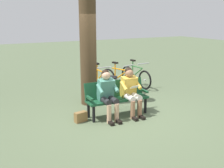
{
  "coord_description": "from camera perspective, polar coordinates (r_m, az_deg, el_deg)",
  "views": [
    {
      "loc": [
        3.34,
        5.65,
        2.46
      ],
      "look_at": [
        0.14,
        -0.33,
        0.75
      ],
      "focal_mm": 43.67,
      "sensor_mm": 36.0,
      "label": 1
    }
  ],
  "objects": [
    {
      "name": "person_companion",
      "position": [
        6.55,
        -0.95,
        -1.75
      ],
      "size": [
        0.5,
        0.77,
        1.2
      ],
      "rotation": [
        0.0,
        0.0,
        -0.04
      ],
      "color": "#4C8C7A",
      "rests_on": "ground"
    },
    {
      "name": "handbag",
      "position": [
        6.56,
        -6.56,
        -6.85
      ],
      "size": [
        0.32,
        0.2,
        0.24
      ],
      "primitive_type": "cube",
      "rotation": [
        0.0,
        0.0,
        0.2
      ],
      "color": "olive",
      "rests_on": "ground"
    },
    {
      "name": "bicycle_orange",
      "position": [
        9.01,
        -2.68,
        0.67
      ],
      "size": [
        0.48,
        1.68,
        0.94
      ],
      "rotation": [
        0.0,
        0.0,
        1.52
      ],
      "color": "black",
      "rests_on": "ground"
    },
    {
      "name": "tree_trunk",
      "position": [
        7.57,
        -5.01,
        6.92
      ],
      "size": [
        0.46,
        0.46,
        3.03
      ],
      "primitive_type": "cylinder",
      "color": "#4C3823",
      "rests_on": "ground"
    },
    {
      "name": "bench",
      "position": [
        6.87,
        0.88,
        -2.36
      ],
      "size": [
        1.62,
        0.53,
        0.87
      ],
      "rotation": [
        0.0,
        0.0,
        -0.04
      ],
      "color": "#194C2D",
      "rests_on": "ground"
    },
    {
      "name": "bicycle_black",
      "position": [
        9.7,
        4.98,
        1.6
      ],
      "size": [
        0.48,
        1.68,
        0.94
      ],
      "rotation": [
        0.0,
        0.0,
        1.65
      ],
      "color": "black",
      "rests_on": "ground"
    },
    {
      "name": "litter_bin",
      "position": [
        8.0,
        -0.29,
        -1.0
      ],
      "size": [
        0.4,
        0.4,
        0.73
      ],
      "color": "slate",
      "rests_on": "ground"
    },
    {
      "name": "person_reading",
      "position": [
        6.84,
        3.91,
        -1.1
      ],
      "size": [
        0.5,
        0.77,
        1.2
      ],
      "rotation": [
        0.0,
        0.0,
        -0.04
      ],
      "color": "gold",
      "rests_on": "ground"
    },
    {
      "name": "bicycle_red",
      "position": [
        9.22,
        1.47,
        0.98
      ],
      "size": [
        0.64,
        1.62,
        0.94
      ],
      "rotation": [
        0.0,
        0.0,
        1.88
      ],
      "color": "black",
      "rests_on": "ground"
    },
    {
      "name": "ground_plane",
      "position": [
        7.01,
        2.31,
        -6.4
      ],
      "size": [
        40.0,
        40.0,
        0.0
      ],
      "primitive_type": "plane",
      "color": "#566647"
    }
  ]
}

